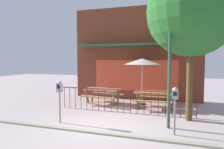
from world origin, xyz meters
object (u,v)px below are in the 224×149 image
Objects in this scene: picnic_table_left at (102,92)px; street_tree at (192,12)px; picnic_table_right at (155,95)px; patio_umbrella at (142,62)px; street_lamp at (170,47)px; parking_meter_near at (60,90)px; parking_meter_far at (175,98)px.

picnic_table_left is 5.40m from street_tree.
picnic_table_left is at bearing 175.41° from picnic_table_right.
patio_umbrella is at bearing 134.61° from street_tree.
picnic_table_right is 3.29m from street_lamp.
patio_umbrella is (-0.70, 0.74, 1.50)m from picnic_table_right.
picnic_table_left is 4.73m from street_lamp.
parking_meter_near is 3.85m from parking_meter_far.
patio_umbrella is at bearing 112.89° from parking_meter_far.
patio_umbrella is at bearing 59.90° from parking_meter_near.
picnic_table_right is at bearing -46.75° from patio_umbrella.
street_tree reaches higher than picnic_table_right.
picnic_table_right is 3.26m from parking_meter_far.
parking_meter_near is (-0.34, -3.32, 0.54)m from picnic_table_left.
street_tree reaches higher than parking_meter_far.
street_lamp reaches higher than picnic_table_left.
picnic_table_right is at bearing 106.56° from parking_meter_far.
street_tree is (1.39, -1.38, 3.29)m from picnic_table_right.
parking_meter_near is (-2.93, -3.11, 0.54)m from picnic_table_right.
picnic_table_left is at bearing 158.31° from street_tree.
patio_umbrella reaches higher than parking_meter_far.
parking_meter_near is at bearing -179.72° from parking_meter_far.
patio_umbrella is at bearing 15.84° from picnic_table_left.
parking_meter_far is (3.85, 0.02, -0.05)m from parking_meter_near.
parking_meter_far is 3.31m from street_tree.
parking_meter_far is (0.92, -3.09, 0.49)m from picnic_table_right.
picnic_table_left is 1.05× the size of picnic_table_right.
parking_meter_near is 0.37× the size of street_lamp.
parking_meter_near is 1.05× the size of parking_meter_far.
street_lamp is at bearing -120.80° from street_tree.
patio_umbrella reaches higher than picnic_table_left.
picnic_table_left is 2.47m from patio_umbrella.
street_lamp is at bearing -73.94° from picnic_table_right.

